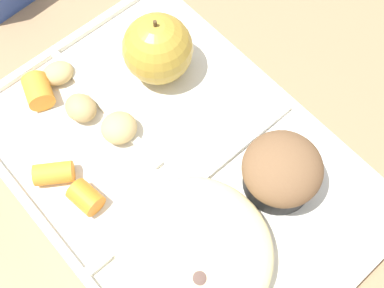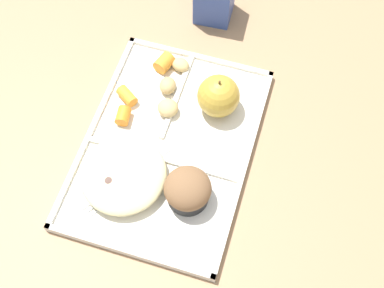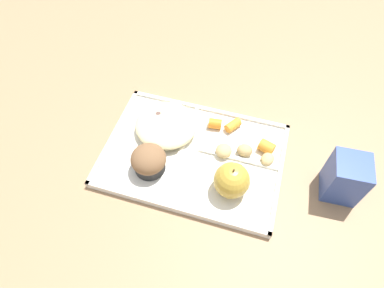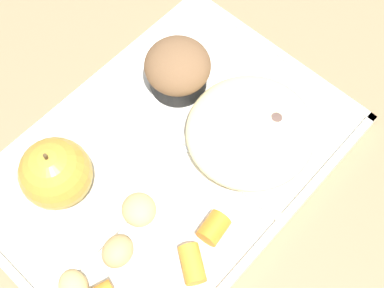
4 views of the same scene
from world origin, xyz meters
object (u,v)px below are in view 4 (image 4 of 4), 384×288
Objects in this scene: lunch_tray at (168,162)px; bran_muffin at (178,69)px; plastic_fork at (259,131)px; green_apple at (56,173)px.

bran_muffin is (0.08, 0.06, 0.03)m from lunch_tray.
green_apple is at bearing 150.20° from plastic_fork.
lunch_tray is 0.10m from bran_muffin.
plastic_fork is at bearing -29.80° from green_apple.
lunch_tray is 0.10m from plastic_fork.
green_apple is 0.17m from bran_muffin.
lunch_tray is 2.53× the size of plastic_fork.
green_apple reaches higher than bran_muffin.
bran_muffin reaches higher than plastic_fork.
green_apple is at bearing 180.00° from bran_muffin.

